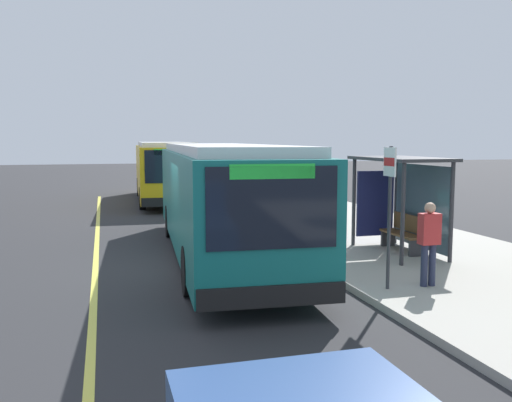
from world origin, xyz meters
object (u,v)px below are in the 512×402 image
transit_bus_second (164,169)px  pedestrian_commuter (429,238)px  waiting_bench (404,233)px  route_sign_post (389,198)px  transit_bus_main (222,196)px

transit_bus_second → pedestrian_commuter: (18.20, 3.30, -0.50)m
transit_bus_second → waiting_bench: size_ratio=6.44×
pedestrian_commuter → route_sign_post: bearing=-91.5°
transit_bus_main → route_sign_post: size_ratio=4.08×
pedestrian_commuter → waiting_bench: bearing=157.0°
route_sign_post → pedestrian_commuter: 1.22m
transit_bus_second → pedestrian_commuter: bearing=10.3°
transit_bus_second → waiting_bench: (14.91, 4.69, -0.98)m
transit_bus_second → pedestrian_commuter: transit_bus_second is taller
transit_bus_main → pedestrian_commuter: transit_bus_main is taller
transit_bus_main → pedestrian_commuter: bearing=36.1°
transit_bus_main → transit_bus_second: (-13.73, -0.03, -0.00)m
transit_bus_second → route_sign_post: (18.18, 2.41, 0.34)m
transit_bus_main → route_sign_post: (4.45, 2.37, 0.34)m
route_sign_post → pedestrian_commuter: (0.02, 0.89, -0.84)m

